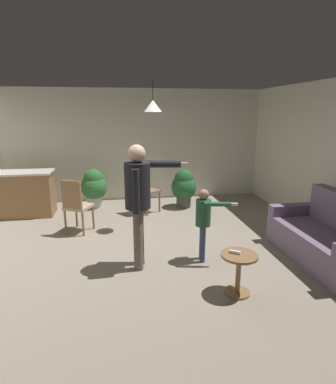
% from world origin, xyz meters
% --- Properties ---
extents(ground, '(7.68, 7.68, 0.00)m').
position_xyz_m(ground, '(0.00, 0.00, 0.00)').
color(ground, gray).
extents(wall_back, '(6.40, 0.10, 2.70)m').
position_xyz_m(wall_back, '(0.00, 3.20, 1.35)').
color(wall_back, silver).
rests_on(wall_back, ground).
extents(couch_floral, '(0.85, 1.80, 1.00)m').
position_xyz_m(couch_floral, '(2.54, -0.73, 0.33)').
color(couch_floral, slate).
rests_on(couch_floral, ground).
extents(kitchen_counter, '(1.26, 0.66, 0.95)m').
position_xyz_m(kitchen_counter, '(-2.45, 2.20, 0.48)').
color(kitchen_counter, olive).
rests_on(kitchen_counter, ground).
extents(side_table_by_couch, '(0.44, 0.44, 0.52)m').
position_xyz_m(side_table_by_couch, '(0.92, -1.36, 0.33)').
color(side_table_by_couch, olive).
rests_on(side_table_by_couch, ground).
extents(person_adult, '(0.88, 0.50, 1.74)m').
position_xyz_m(person_adult, '(-0.19, -0.47, 1.08)').
color(person_adult, '#60564C').
rests_on(person_adult, ground).
extents(person_child, '(0.54, 0.39, 1.09)m').
position_xyz_m(person_child, '(0.74, -0.44, 0.68)').
color(person_child, '#384260').
rests_on(person_child, ground).
extents(dining_chair_by_counter, '(0.56, 0.56, 1.00)m').
position_xyz_m(dining_chair_by_counter, '(-1.22, 0.99, 0.55)').
color(dining_chair_by_counter, olive).
rests_on(dining_chair_by_counter, ground).
extents(dining_chair_near_wall, '(0.59, 0.59, 1.00)m').
position_xyz_m(dining_chair_near_wall, '(0.11, 1.96, 0.55)').
color(dining_chair_near_wall, olive).
rests_on(dining_chair_near_wall, ground).
extents(potted_plant_corner, '(0.59, 0.59, 0.90)m').
position_xyz_m(potted_plant_corner, '(-1.02, 2.57, 0.49)').
color(potted_plant_corner, '#B7B2AD').
rests_on(potted_plant_corner, ground).
extents(potted_plant_by_wall, '(0.58, 0.58, 0.89)m').
position_xyz_m(potted_plant_by_wall, '(1.03, 2.25, 0.49)').
color(potted_plant_by_wall, '#4C4742').
rests_on(potted_plant_by_wall, ground).
extents(spare_remote_on_table, '(0.13, 0.10, 0.04)m').
position_xyz_m(spare_remote_on_table, '(0.88, -1.33, 0.54)').
color(spare_remote_on_table, white).
rests_on(spare_remote_on_table, side_table_by_couch).
extents(ceiling_light_pendant, '(0.32, 0.32, 0.55)m').
position_xyz_m(ceiling_light_pendant, '(0.19, 1.01, 2.25)').
color(ceiling_light_pendant, silver).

